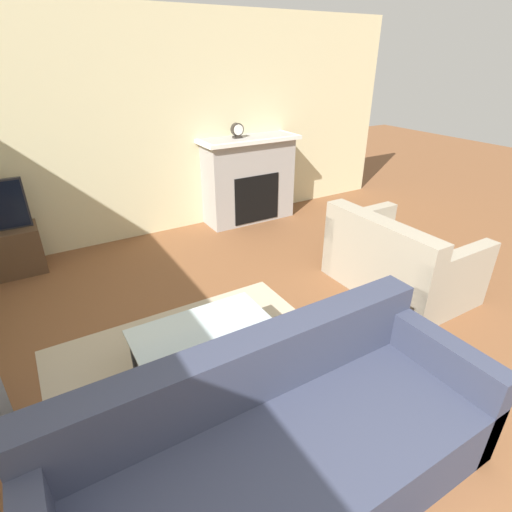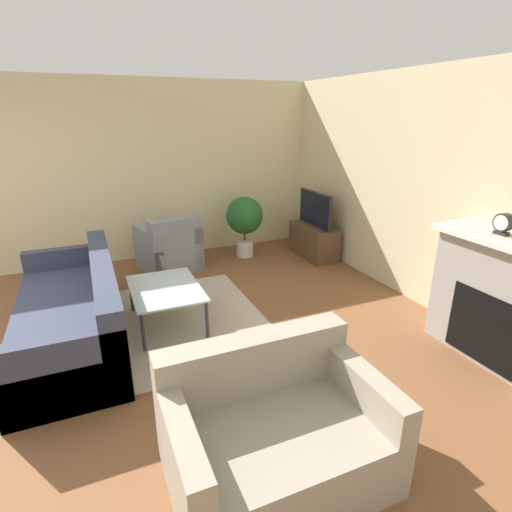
# 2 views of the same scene
# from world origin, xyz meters

# --- Properties ---
(wall_back) EXTENTS (8.19, 0.06, 2.70)m
(wall_back) POSITION_xyz_m (0.00, 5.06, 1.35)
(wall_back) COLOR beige
(wall_back) RESTS_ON ground_plane
(wall_left) EXTENTS (0.06, 8.03, 2.70)m
(wall_left) POSITION_xyz_m (-2.62, 2.52, 1.35)
(wall_left) COLOR beige
(wall_left) RESTS_ON ground_plane
(area_rug) EXTENTS (2.20, 1.92, 0.00)m
(area_rug) POSITION_xyz_m (-0.27, 2.19, 0.00)
(area_rug) COLOR #B7A88E
(area_rug) RESTS_ON ground_plane
(fireplace) EXTENTS (1.39, 0.50, 1.18)m
(fireplace) POSITION_xyz_m (1.62, 4.81, 0.62)
(fireplace) COLOR #9E9993
(fireplace) RESTS_ON ground_plane
(tv_stand) EXTENTS (0.93, 0.41, 0.51)m
(tv_stand) POSITION_xyz_m (-1.57, 4.75, 0.26)
(tv_stand) COLOR brown
(tv_stand) RESTS_ON ground_plane
(tv) EXTENTS (0.87, 0.06, 0.54)m
(tv) POSITION_xyz_m (-1.57, 4.75, 0.78)
(tv) COLOR #232328
(tv) RESTS_ON tv_stand
(couch_sectional) EXTENTS (2.38, 0.94, 0.82)m
(couch_sectional) POSITION_xyz_m (-0.28, 1.19, 0.29)
(couch_sectional) COLOR #33384C
(couch_sectional) RESTS_ON ground_plane
(couch_loveseat) EXTENTS (0.93, 1.33, 0.82)m
(couch_loveseat) POSITION_xyz_m (1.94, 2.35, 0.29)
(couch_loveseat) COLOR #9E937F
(couch_loveseat) RESTS_ON ground_plane
(armchair_by_window) EXTENTS (0.93, 0.94, 0.82)m
(armchair_by_window) POSITION_xyz_m (-1.91, 2.49, 0.30)
(armchair_by_window) COLOR gray
(armchair_by_window) RESTS_ON ground_plane
(coffee_table) EXTENTS (1.00, 0.72, 0.43)m
(coffee_table) POSITION_xyz_m (-0.27, 2.11, 0.40)
(coffee_table) COLOR #333338
(coffee_table) RESTS_ON ground_plane
(potted_plant) EXTENTS (0.59, 0.59, 0.97)m
(potted_plant) POSITION_xyz_m (-2.01, 3.73, 0.63)
(potted_plant) COLOR beige
(potted_plant) RESTS_ON ground_plane
(mantel_clock) EXTENTS (0.16, 0.07, 0.19)m
(mantel_clock) POSITION_xyz_m (1.45, 4.81, 1.28)
(mantel_clock) COLOR #28231E
(mantel_clock) RESTS_ON fireplace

